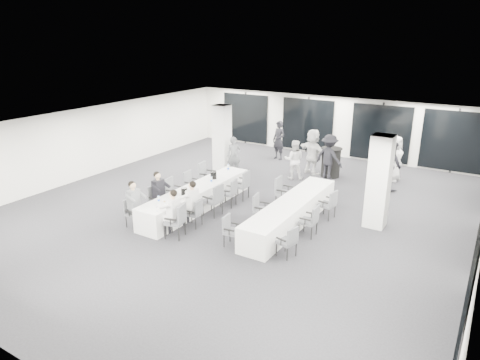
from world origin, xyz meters
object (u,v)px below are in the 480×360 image
object	(u,v)px
chair_main_left_second	(157,198)
chair_side_right_near	(289,240)
chair_main_right_mid	(215,198)
chair_side_right_far	(329,203)
chair_main_right_second	(196,211)
ice_bucket_far	(214,175)
chair_main_right_fourth	(230,191)
chair_side_left_mid	(260,207)
chair_main_right_near	(177,219)
chair_side_left_near	(230,229)
chair_side_right_mid	(311,219)
chair_main_left_near	(132,211)
chair_side_left_far	(282,190)
standing_guest_g	(279,138)
standing_guest_e	(395,156)
ice_bucket_near	(184,191)
chair_main_left_far	(206,174)
standing_guest_f	(313,149)
standing_guest_a	(234,153)
chair_main_left_mid	(173,190)
standing_guest_h	(391,162)
banquet_table_main	(197,198)
chair_main_left_fourth	(191,183)
banquet_table_side	(291,212)
standing_guest_c	(329,154)
chair_main_right_far	(243,183)
cocktail_table	(331,162)
standing_guest_b	(294,157)

from	to	relation	value
chair_main_left_second	chair_side_right_near	xyz separation A→B (m)	(4.84, -0.40, -0.05)
chair_main_right_mid	chair_side_right_far	xyz separation A→B (m)	(3.17, 1.66, -0.06)
chair_main_right_second	ice_bucket_far	bearing A→B (deg)	15.66
chair_main_right_fourth	chair_side_left_mid	distance (m)	1.68
chair_main_right_near	chair_side_left_near	world-z (taller)	chair_main_right_near
chair_side_right_mid	chair_main_left_near	bearing A→B (deg)	113.16
chair_main_right_near	chair_side_left_mid	size ratio (longest dim) A/B	1.08
chair_side_left_mid	chair_side_left_far	world-z (taller)	chair_side_left_far
chair_main_left_second	chair_side_left_mid	world-z (taller)	chair_main_left_second
chair_side_right_near	standing_guest_g	bearing A→B (deg)	42.29
standing_guest_e	ice_bucket_near	size ratio (longest dim) A/B	9.10
chair_main_left_near	chair_main_left_far	distance (m)	3.78
standing_guest_f	ice_bucket_far	world-z (taller)	standing_guest_f
chair_side_right_far	standing_guest_a	xyz separation A→B (m)	(-4.97, 2.33, 0.36)
chair_main_left_mid	standing_guest_h	bearing A→B (deg)	127.00
banquet_table_main	chair_side_left_near	size ratio (longest dim) A/B	5.82
chair_main_left_fourth	chair_side_right_far	bearing A→B (deg)	95.02
banquet_table_side	ice_bucket_near	xyz separation A→B (m)	(-3.10, -1.26, 0.49)
chair_main_right_near	standing_guest_c	world-z (taller)	standing_guest_c
chair_main_right_mid	ice_bucket_far	size ratio (longest dim) A/B	4.21
banquet_table_side	ice_bucket_near	world-z (taller)	ice_bucket_near
standing_guest_g	ice_bucket_near	world-z (taller)	standing_guest_g
chair_side_right_near	ice_bucket_far	size ratio (longest dim) A/B	3.50
standing_guest_e	standing_guest_f	size ratio (longest dim) A/B	0.96
chair_main_right_far	ice_bucket_far	world-z (taller)	chair_main_right_far
standing_guest_a	standing_guest_e	distance (m)	6.37
chair_main_left_far	chair_main_right_second	bearing A→B (deg)	23.24
chair_main_left_near	cocktail_table	bearing A→B (deg)	151.55
standing_guest_b	standing_guest_e	xyz separation A→B (m)	(3.45, 1.87, 0.12)
chair_main_left_fourth	chair_main_left_far	world-z (taller)	chair_main_left_far
chair_main_left_second	chair_main_right_near	xyz separation A→B (m)	(1.67, -1.00, 0.04)
chair_main_left_second	chair_main_right_mid	xyz separation A→B (m)	(1.67, 0.85, 0.05)
banquet_table_side	chair_side_right_far	distance (m)	1.30
chair_main_left_far	chair_main_right_mid	world-z (taller)	chair_main_left_far
chair_main_left_fourth	chair_side_right_mid	world-z (taller)	chair_main_left_fourth
chair_main_left_mid	ice_bucket_far	xyz separation A→B (m)	(0.80, 1.25, 0.32)
standing_guest_c	chair_main_left_far	bearing A→B (deg)	60.81
banquet_table_side	chair_side_left_near	bearing A→B (deg)	-111.14
ice_bucket_far	chair_side_right_far	bearing A→B (deg)	6.67
chair_side_left_mid	chair_side_right_mid	world-z (taller)	chair_side_left_mid
chair_main_right_mid	chair_side_left_mid	bearing A→B (deg)	-79.96
chair_side_right_mid	chair_main_right_near	bearing A→B (deg)	122.02
chair_main_left_mid	standing_guest_b	size ratio (longest dim) A/B	0.54
chair_side_left_near	standing_guest_e	world-z (taller)	standing_guest_e
chair_main_right_far	standing_guest_c	xyz separation A→B (m)	(1.76, 3.71, 0.44)
chair_main_left_far	chair_side_left_near	world-z (taller)	chair_main_left_far
standing_guest_a	chair_main_left_fourth	bearing A→B (deg)	-126.60
standing_guest_b	banquet_table_side	bearing A→B (deg)	89.43
cocktail_table	standing_guest_g	size ratio (longest dim) A/B	0.59
chair_main_left_fourth	standing_guest_c	distance (m)	5.67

